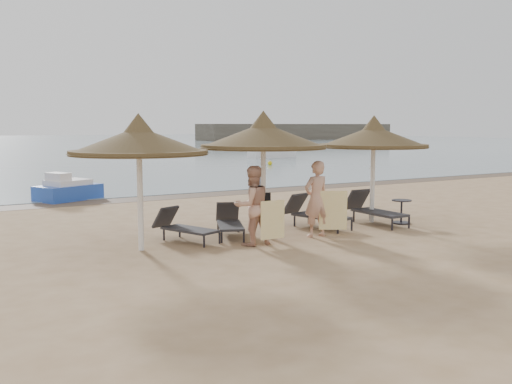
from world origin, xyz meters
The scene contains 18 objects.
ground centered at (0.00, 0.00, 0.00)m, with size 160.00×160.00×0.00m, color tan.
wet_sand_strip centered at (0.00, 9.40, 0.00)m, with size 200.00×1.60×0.01m, color brown.
palapa_left centered at (-3.61, 0.68, 2.46)m, with size 3.11×3.11×3.09m.
palapa_center centered at (-0.35, 0.75, 2.53)m, with size 3.21×3.21×3.18m.
palapa_right centered at (3.45, 0.92, 2.47)m, with size 3.13×3.13×3.10m.
lounger_far_left centered at (-2.37, 1.22, 0.36)m, with size 1.21×1.88×0.80m.
lounger_near_left centered at (-1.06, 1.25, 0.36)m, with size 1.23×1.87×0.80m.
lounger_near_right centered at (1.49, 1.12, 0.40)m, with size 1.14×2.11×0.90m.
lounger_far_right centered at (3.32, 0.76, 0.42)m, with size 0.71×2.10×0.94m.
side_table centered at (4.04, 0.33, 0.32)m, with size 0.57×0.57×0.68m.
person_left centered at (-1.16, -0.11, 1.09)m, with size 1.00×0.65×2.18m, color tan.
person_right centered at (0.74, -0.04, 1.12)m, with size 1.03×0.67×2.24m, color tan.
towel_left centered at (-0.81, -0.46, 0.63)m, with size 0.65×0.02×0.91m.
towel_right centered at (1.09, -0.29, 0.68)m, with size 0.63×0.37×0.99m.
bag_patterned centered at (-0.35, 0.93, 1.28)m, with size 0.31×0.11×0.39m.
bag_dark centered at (-0.35, 0.59, 0.98)m, with size 0.22×0.12×0.29m.
pedal_boat centered at (-3.15, 10.47, 0.39)m, with size 2.63×2.17×1.06m.
buoy_right centered at (13.13, 22.35, 0.16)m, with size 0.32×0.32×0.32m, color yellow.
Camera 1 is at (-7.74, -11.58, 2.83)m, focal length 40.00 mm.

